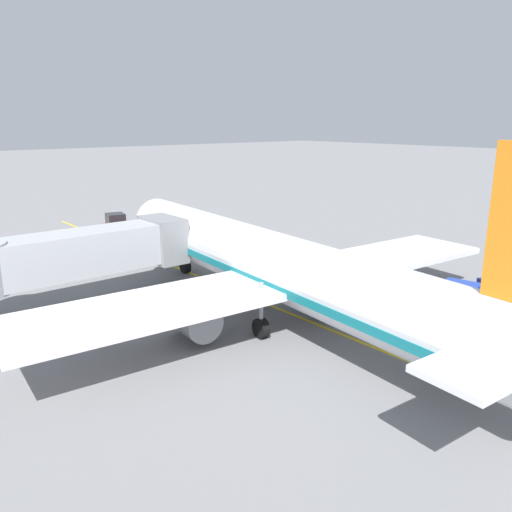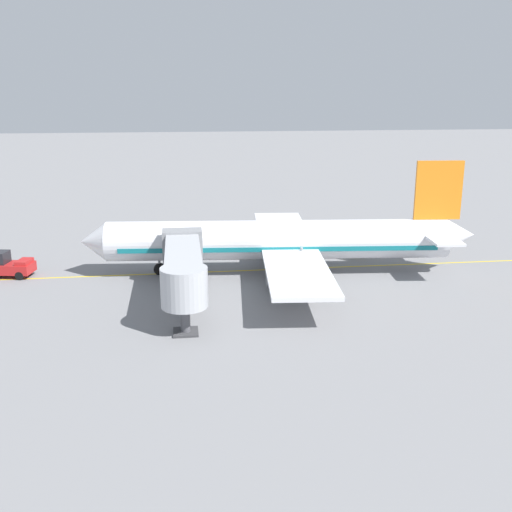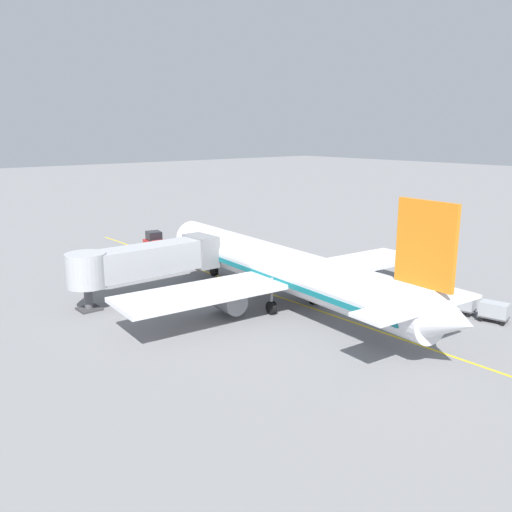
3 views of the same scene
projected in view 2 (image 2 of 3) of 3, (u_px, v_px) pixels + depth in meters
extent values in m
plane|color=slate|center=(295.00, 269.00, 58.44)|extent=(400.00, 400.00, 0.00)
cube|color=gold|center=(295.00, 269.00, 58.44)|extent=(0.24, 80.00, 0.01)
cylinder|color=silver|center=(278.00, 240.00, 56.18)|extent=(6.44, 32.20, 3.70)
cube|color=#14707A|center=(278.00, 245.00, 56.30)|extent=(6.26, 29.65, 0.44)
cone|color=silver|center=(94.00, 242.00, 55.47)|extent=(3.82, 2.70, 3.63)
cone|color=silver|center=(460.00, 235.00, 56.81)|extent=(3.37, 3.06, 3.14)
cube|color=black|center=(113.00, 235.00, 55.37)|extent=(2.86, 1.34, 0.60)
cube|color=silver|center=(288.00, 246.00, 56.39)|extent=(30.34, 7.77, 0.36)
cylinder|color=gray|center=(285.00, 276.00, 51.40)|extent=(2.27, 3.36, 2.00)
cylinder|color=gray|center=(275.00, 245.00, 61.99)|extent=(2.27, 3.36, 2.00)
cube|color=orange|center=(439.00, 190.00, 55.56)|extent=(0.70, 4.41, 5.50)
cube|color=silver|center=(433.00, 232.00, 56.64)|extent=(10.19, 3.45, 0.24)
cylinder|color=black|center=(160.00, 269.00, 56.46)|extent=(0.54, 1.13, 1.10)
cylinder|color=gray|center=(159.00, 253.00, 56.04)|extent=(0.24, 0.24, 2.00)
cylinder|color=black|center=(301.00, 274.00, 54.78)|extent=(0.54, 1.13, 1.10)
cylinder|color=gray|center=(301.00, 258.00, 54.37)|extent=(0.24, 0.24, 2.00)
cylinder|color=black|center=(296.00, 261.00, 59.21)|extent=(0.54, 1.13, 1.10)
cylinder|color=gray|center=(296.00, 246.00, 58.79)|extent=(0.24, 0.24, 2.00)
cube|color=#A8AAAF|center=(183.00, 263.00, 47.91)|extent=(12.31, 2.80, 2.60)
cube|color=gray|center=(183.00, 246.00, 53.03)|extent=(2.00, 3.50, 2.99)
cylinder|color=#A8AAAF|center=(184.00, 287.00, 42.03)|extent=(3.36, 3.36, 2.86)
cylinder|color=#4C4C51|center=(185.00, 319.00, 42.68)|extent=(0.70, 0.70, 2.19)
cube|color=#38383A|center=(186.00, 332.00, 42.95)|extent=(1.80, 1.80, 0.16)
cube|color=#B21E1E|center=(9.00, 268.00, 55.80)|extent=(3.02, 4.75, 0.90)
cube|color=#B21E1E|center=(24.00, 262.00, 55.52)|extent=(2.05, 1.45, 0.36)
cylinder|color=black|center=(29.00, 270.00, 56.72)|extent=(0.50, 0.85, 0.80)
cylinder|color=black|center=(20.00, 276.00, 54.92)|extent=(0.50, 0.85, 0.80)
cylinder|color=black|center=(0.00, 269.00, 56.91)|extent=(0.50, 0.85, 0.80)
cube|color=#1E339E|center=(274.00, 240.00, 67.23)|extent=(1.56, 2.65, 0.70)
cube|color=#1E339E|center=(268.00, 235.00, 66.89)|extent=(1.17, 1.19, 0.44)
cube|color=black|center=(280.00, 233.00, 67.23)|extent=(0.85, 0.28, 0.64)
cylinder|color=black|center=(273.00, 234.00, 67.02)|extent=(0.12, 0.27, 0.54)
cylinder|color=black|center=(268.00, 244.00, 66.59)|extent=(0.28, 0.58, 0.56)
cylinder|color=black|center=(265.00, 242.00, 67.59)|extent=(0.28, 0.58, 0.56)
cylinder|color=black|center=(283.00, 243.00, 67.05)|extent=(0.28, 0.58, 0.56)
cylinder|color=black|center=(280.00, 241.00, 68.05)|extent=(0.28, 0.58, 0.56)
cube|color=gold|center=(357.00, 250.00, 62.80)|extent=(1.41, 2.59, 0.70)
cube|color=gold|center=(351.00, 245.00, 62.51)|extent=(1.10, 1.13, 0.44)
cube|color=black|center=(363.00, 244.00, 62.76)|extent=(0.85, 0.23, 0.64)
cylinder|color=black|center=(356.00, 244.00, 62.60)|extent=(0.10, 0.27, 0.54)
cylinder|color=black|center=(351.00, 255.00, 62.21)|extent=(0.25, 0.57, 0.56)
cylinder|color=black|center=(347.00, 252.00, 63.23)|extent=(0.25, 0.57, 0.56)
cylinder|color=black|center=(366.00, 254.00, 62.56)|extent=(0.25, 0.57, 0.56)
cylinder|color=black|center=(362.00, 252.00, 63.58)|extent=(0.25, 0.57, 0.56)
cube|color=navy|center=(322.00, 234.00, 69.58)|extent=(2.05, 2.77, 0.70)
cube|color=navy|center=(317.00, 229.00, 69.60)|extent=(1.34, 1.36, 0.44)
cube|color=black|center=(328.00, 229.00, 69.24)|extent=(0.84, 0.46, 0.64)
cylinder|color=black|center=(321.00, 229.00, 69.44)|extent=(0.17, 0.27, 0.54)
cylinder|color=black|center=(314.00, 238.00, 69.39)|extent=(0.40, 0.59, 0.56)
cylinder|color=black|center=(315.00, 236.00, 70.39)|extent=(0.40, 0.59, 0.56)
cylinder|color=black|center=(329.00, 239.00, 68.96)|extent=(0.40, 0.59, 0.56)
cylinder|color=black|center=(330.00, 237.00, 69.97)|extent=(0.40, 0.59, 0.56)
cube|color=#4C4C51|center=(316.00, 241.00, 67.47)|extent=(1.74, 2.43, 0.12)
cube|color=#233D9E|center=(317.00, 236.00, 67.31)|extent=(1.66, 2.31, 1.10)
cylinder|color=#4C4C51|center=(305.00, 242.00, 67.00)|extent=(0.22, 0.70, 0.07)
cylinder|color=black|center=(312.00, 245.00, 66.76)|extent=(0.19, 0.38, 0.36)
cylinder|color=black|center=(308.00, 242.00, 67.76)|extent=(0.19, 0.38, 0.36)
cylinder|color=black|center=(325.00, 243.00, 67.30)|extent=(0.19, 0.38, 0.36)
cylinder|color=black|center=(321.00, 241.00, 68.30)|extent=(0.19, 0.38, 0.36)
cube|color=#4C4C51|center=(343.00, 240.00, 67.82)|extent=(1.74, 2.43, 0.12)
cube|color=#233D9E|center=(344.00, 235.00, 67.66)|extent=(1.66, 2.31, 1.10)
cylinder|color=#4C4C51|center=(332.00, 241.00, 67.35)|extent=(0.22, 0.70, 0.07)
cylinder|color=black|center=(339.00, 244.00, 67.12)|extent=(0.19, 0.38, 0.36)
cylinder|color=black|center=(335.00, 242.00, 68.12)|extent=(0.19, 0.38, 0.36)
cylinder|color=black|center=(352.00, 243.00, 67.66)|extent=(0.19, 0.38, 0.36)
cylinder|color=black|center=(347.00, 240.00, 68.66)|extent=(0.19, 0.38, 0.36)
cube|color=#4C4C51|center=(365.00, 240.00, 67.66)|extent=(1.74, 2.43, 0.12)
cube|color=#999EA3|center=(366.00, 235.00, 67.50)|extent=(1.66, 2.31, 1.10)
cylinder|color=#4C4C51|center=(354.00, 242.00, 67.19)|extent=(0.22, 0.70, 0.07)
cylinder|color=black|center=(361.00, 244.00, 66.95)|extent=(0.19, 0.38, 0.36)
cylinder|color=black|center=(357.00, 242.00, 67.96)|extent=(0.19, 0.38, 0.36)
cylinder|color=black|center=(374.00, 243.00, 67.49)|extent=(0.19, 0.38, 0.36)
cylinder|color=black|center=(369.00, 241.00, 68.50)|extent=(0.19, 0.38, 0.36)
cube|color=#4C4C51|center=(388.00, 239.00, 68.14)|extent=(1.74, 2.43, 0.12)
cube|color=#999EA3|center=(388.00, 234.00, 67.97)|extent=(1.66, 2.31, 1.10)
cylinder|color=#4C4C51|center=(377.00, 241.00, 67.67)|extent=(0.22, 0.70, 0.07)
cylinder|color=black|center=(384.00, 243.00, 67.43)|extent=(0.19, 0.38, 0.36)
cylinder|color=black|center=(379.00, 241.00, 68.43)|extent=(0.19, 0.38, 0.36)
cylinder|color=black|center=(397.00, 242.00, 67.97)|extent=(0.19, 0.38, 0.36)
cylinder|color=black|center=(392.00, 240.00, 68.97)|extent=(0.19, 0.38, 0.36)
cylinder|color=#232328|center=(282.00, 248.00, 64.54)|extent=(0.15, 0.15, 0.85)
cylinder|color=#232328|center=(284.00, 248.00, 64.41)|extent=(0.15, 0.15, 0.85)
cube|color=yellow|center=(283.00, 241.00, 64.28)|extent=(0.44, 0.43, 0.60)
cylinder|color=yellow|center=(281.00, 241.00, 64.46)|extent=(0.23, 0.21, 0.57)
cylinder|color=yellow|center=(285.00, 242.00, 64.13)|extent=(0.23, 0.21, 0.57)
sphere|color=tan|center=(283.00, 238.00, 64.17)|extent=(0.22, 0.22, 0.22)
cube|color=red|center=(283.00, 237.00, 64.16)|extent=(0.25, 0.23, 0.10)
cube|color=black|center=(176.00, 257.00, 62.62)|extent=(0.36, 0.36, 0.04)
cone|color=orange|center=(175.00, 254.00, 62.54)|extent=(0.30, 0.30, 0.55)
cylinder|color=white|center=(175.00, 254.00, 62.53)|extent=(0.21, 0.21, 0.06)
cube|color=black|center=(139.00, 255.00, 63.05)|extent=(0.36, 0.36, 0.04)
cone|color=orange|center=(139.00, 253.00, 62.97)|extent=(0.30, 0.30, 0.55)
cylinder|color=white|center=(139.00, 252.00, 62.96)|extent=(0.21, 0.21, 0.06)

